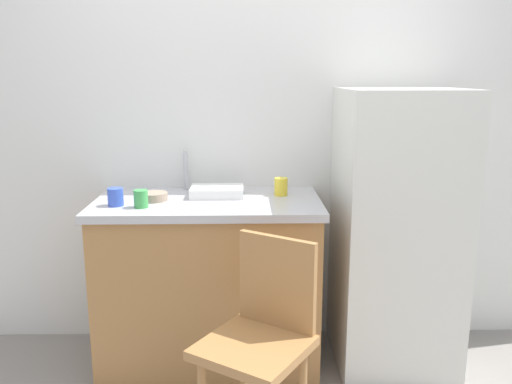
% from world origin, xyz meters
% --- Properties ---
extents(back_wall, '(4.80, 0.10, 2.45)m').
position_xyz_m(back_wall, '(0.00, 1.00, 1.22)').
color(back_wall, silver).
rests_on(back_wall, ground_plane).
extents(cabinet_base, '(1.13, 0.60, 0.87)m').
position_xyz_m(cabinet_base, '(-0.24, 0.65, 0.44)').
color(cabinet_base, '#A87542').
rests_on(cabinet_base, ground_plane).
extents(countertop, '(1.17, 0.64, 0.04)m').
position_xyz_m(countertop, '(-0.24, 0.65, 0.89)').
color(countertop, '#B7B7BC').
rests_on(countertop, cabinet_base).
extents(faucet, '(0.02, 0.02, 0.22)m').
position_xyz_m(faucet, '(-0.38, 0.90, 1.02)').
color(faucet, '#B7B7BC').
rests_on(faucet, countertop).
extents(refrigerator, '(0.61, 0.62, 1.48)m').
position_xyz_m(refrigerator, '(0.75, 0.64, 0.74)').
color(refrigerator, silver).
rests_on(refrigerator, ground_plane).
extents(chair, '(0.55, 0.55, 0.89)m').
position_xyz_m(chair, '(0.02, -0.03, 0.50)').
color(chair, '#A87542').
rests_on(chair, ground_plane).
extents(dish_tray, '(0.28, 0.20, 0.05)m').
position_xyz_m(dish_tray, '(-0.20, 0.73, 0.94)').
color(dish_tray, white).
rests_on(dish_tray, countertop).
extents(terracotta_bowl, '(0.14, 0.14, 0.04)m').
position_xyz_m(terracotta_bowl, '(-0.52, 0.63, 0.93)').
color(terracotta_bowl, gray).
rests_on(terracotta_bowl, countertop).
extents(cup_blue, '(0.08, 0.08, 0.09)m').
position_xyz_m(cup_blue, '(-0.69, 0.53, 0.96)').
color(cup_blue, blue).
rests_on(cup_blue, countertop).
extents(cup_yellow, '(0.07, 0.07, 0.10)m').
position_xyz_m(cup_yellow, '(0.15, 0.74, 0.96)').
color(cup_yellow, yellow).
rests_on(cup_yellow, countertop).
extents(cup_green, '(0.07, 0.07, 0.09)m').
position_xyz_m(cup_green, '(-0.56, 0.49, 0.95)').
color(cup_green, green).
rests_on(cup_green, countertop).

